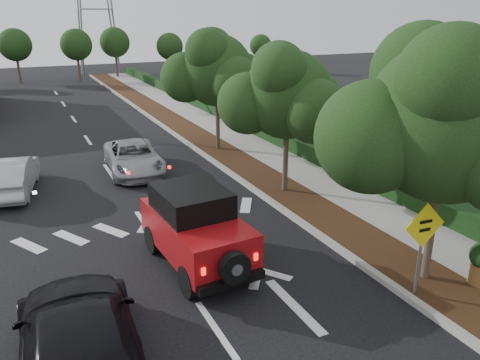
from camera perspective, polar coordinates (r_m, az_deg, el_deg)
ground at (r=10.72m, az=-2.96°, el=-17.69°), size 120.00×120.00×0.00m
curb at (r=22.32m, az=-4.03°, el=2.83°), size 0.20×70.00×0.15m
planting_strip at (r=22.70m, az=-1.68°, el=3.12°), size 1.80×70.00×0.12m
sidewalk at (r=23.50m, az=2.56°, el=3.68°), size 2.00×70.00×0.12m
hedge at (r=24.08m, az=5.53°, el=4.84°), size 0.80×70.00×0.80m
transmission_tower at (r=57.03m, az=-16.54°, el=12.25°), size 7.00×4.00×28.00m
street_tree_near at (r=13.21m, az=21.47°, el=-11.34°), size 3.80×3.80×5.92m
street_tree_mid at (r=18.09m, az=5.44°, el=-1.53°), size 3.20×3.20×5.32m
street_tree_far at (r=23.59m, az=-2.67°, el=3.60°), size 3.40×3.40×5.62m
red_jeep at (r=12.74m, az=-5.67°, el=-5.61°), size 2.09×4.25×2.13m
silver_suv_ahead at (r=20.71m, az=-12.85°, el=2.70°), size 2.48×4.80×1.29m
black_suv_oncoming at (r=9.51m, az=-18.92°, el=-18.40°), size 2.52×5.59×1.59m
silver_sedan_oncoming at (r=19.78m, az=-26.13°, el=0.52°), size 2.21×4.47×1.41m
speed_hump_sign at (r=11.65m, az=21.39°, el=-6.48°), size 1.11×0.12×2.36m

